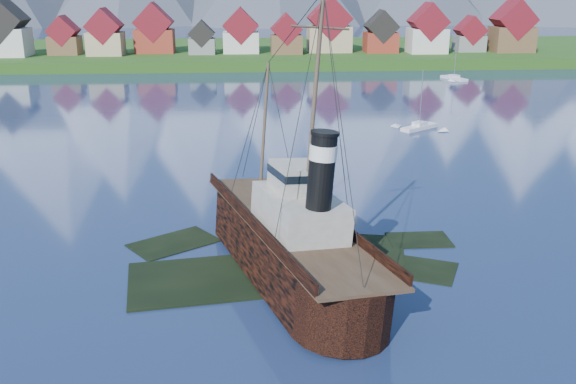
{
  "coord_description": "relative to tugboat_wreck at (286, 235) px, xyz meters",
  "views": [
    {
      "loc": [
        -2.06,
        -52.31,
        24.17
      ],
      "look_at": [
        2.15,
        6.0,
        5.0
      ],
      "focal_mm": 40.0,
      "sensor_mm": 36.0,
      "label": 1
    }
  ],
  "objects": [
    {
      "name": "ground",
      "position": [
        -1.53,
        0.3,
        -3.13
      ],
      "size": [
        1400.0,
        1400.0,
        0.0
      ],
      "primitive_type": "plane",
      "color": "#1B294C",
      "rests_on": "ground"
    },
    {
      "name": "sailboat_e",
      "position": [
        51.71,
        112.52,
        -2.91
      ],
      "size": [
        5.06,
        9.07,
        10.25
      ],
      "rotation": [
        0.0,
        0.0,
        0.34
      ],
      "color": "silver",
      "rests_on": "ground"
    },
    {
      "name": "shoal",
      "position": [
        0.24,
        2.46,
        -3.48
      ],
      "size": [
        31.71,
        21.24,
        1.14
      ],
      "color": "black",
      "rests_on": "ground"
    },
    {
      "name": "town",
      "position": [
        -34.65,
        152.49,
        5.85
      ],
      "size": [
        250.96,
        16.69,
        17.3
      ],
      "color": "maroon",
      "rests_on": "ground"
    },
    {
      "name": "shore_bank",
      "position": [
        -1.53,
        170.3,
        -3.13
      ],
      "size": [
        600.0,
        80.0,
        3.2
      ],
      "primitive_type": "cube",
      "color": "#234513",
      "rests_on": "ground"
    },
    {
      "name": "tugboat_wreck",
      "position": [
        0.0,
        0.0,
        0.0
      ],
      "size": [
        7.31,
        31.51,
        24.97
      ],
      "rotation": [
        0.0,
        0.08,
        0.29
      ],
      "color": "black",
      "rests_on": "ground"
    },
    {
      "name": "seawall",
      "position": [
        -1.53,
        132.3,
        -3.13
      ],
      "size": [
        600.0,
        2.5,
        2.0
      ],
      "primitive_type": "cube",
      "color": "#3F3D38",
      "rests_on": "ground"
    },
    {
      "name": "sailboat_d",
      "position": [
        26.87,
        54.73,
        -2.89
      ],
      "size": [
        7.42,
        6.22,
        10.64
      ],
      "rotation": [
        0.0,
        0.0,
        -0.93
      ],
      "color": "silver",
      "rests_on": "ground"
    }
  ]
}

